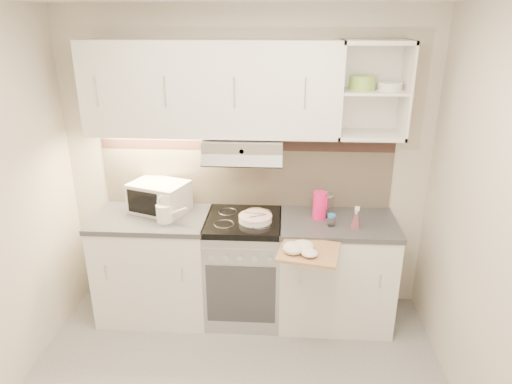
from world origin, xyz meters
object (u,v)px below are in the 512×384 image
electric_range (244,268)px  microwave (159,197)px  watering_can (166,212)px  spray_bottle (356,219)px  glass_jar (327,205)px  plate_stack (255,218)px  cutting_board (309,252)px  pink_pitcher (320,205)px

electric_range → microwave: microwave is taller
watering_can → spray_bottle: 1.47m
electric_range → glass_jar: bearing=7.8°
microwave → watering_can: size_ratio=2.03×
plate_stack → cutting_board: bearing=-46.8°
electric_range → plate_stack: bearing=-25.1°
electric_range → glass_jar: size_ratio=4.66×
pink_pitcher → plate_stack: bearing=-150.4°
electric_range → cutting_board: size_ratio=2.21×
microwave → watering_can: microwave is taller
electric_range → watering_can: watering_can is taller
glass_jar → spray_bottle: 0.29m
plate_stack → microwave: bearing=169.0°
microwave → spray_bottle: microwave is taller
spray_bottle → glass_jar: bearing=143.4°
microwave → pink_pitcher: microwave is taller
microwave → glass_jar: 1.37m
watering_can → glass_jar: 1.28m
electric_range → pink_pitcher: bearing=4.2°
microwave → plate_stack: size_ratio=1.98×
pink_pitcher → spray_bottle: 0.31m
watering_can → pink_pitcher: (1.20, 0.14, 0.03)m
electric_range → plate_stack: size_ratio=3.43×
microwave → electric_range: bearing=11.1°
electric_range → microwave: 0.91m
microwave → glass_jar: size_ratio=2.69×
pink_pitcher → glass_jar: 0.08m
watering_can → glass_jar: size_ratio=1.32×
watering_can → spray_bottle: (1.47, -0.02, -0.01)m
plate_stack → glass_jar: glass_jar is taller
watering_can → plate_stack: bearing=12.2°
watering_can → glass_jar: (1.27, 0.19, 0.02)m
cutting_board → pink_pitcher: bearing=90.4°
electric_range → glass_jar: 0.87m
pink_pitcher → cutting_board: bearing=-81.8°
cutting_board → electric_range: bearing=148.2°
electric_range → pink_pitcher: (0.60, 0.04, 0.56)m
glass_jar → watering_can: bearing=-171.6°
glass_jar → cutting_board: bearing=-106.5°
microwave → pink_pitcher: size_ratio=2.36×
plate_stack → spray_bottle: bearing=-5.2°
plate_stack → spray_bottle: (0.77, -0.07, 0.05)m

